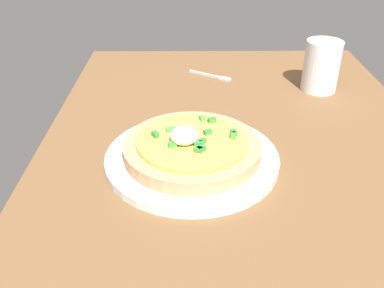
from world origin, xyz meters
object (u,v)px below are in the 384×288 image
(fork, at_px, (213,76))
(cup_far, at_px, (321,69))
(pizza, at_px, (192,147))
(plate, at_px, (192,158))

(fork, bearing_deg, cup_far, 13.99)
(pizza, xyz_separation_m, cup_far, (-0.29, 0.28, 0.02))
(plate, height_order, cup_far, cup_far)
(pizza, distance_m, fork, 0.36)
(plate, height_order, pizza, pizza)
(plate, distance_m, fork, 0.36)
(pizza, relative_size, cup_far, 2.01)
(pizza, bearing_deg, cup_far, 135.54)
(cup_far, height_order, fork, cup_far)
(pizza, height_order, fork, pizza)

